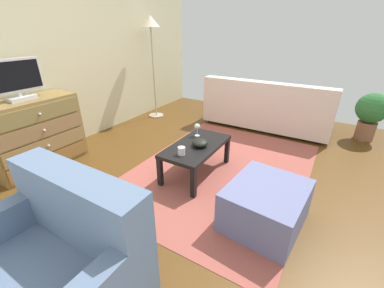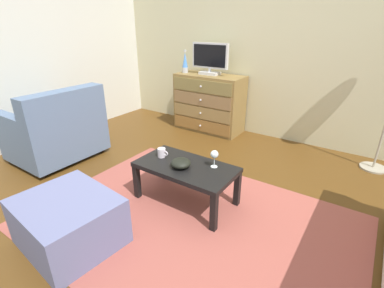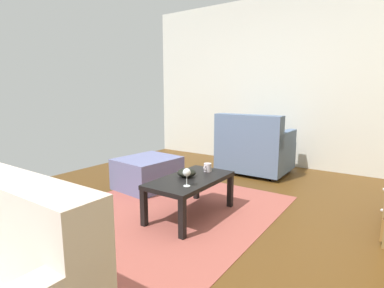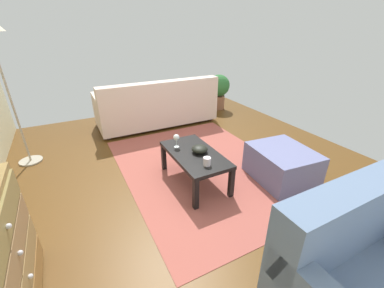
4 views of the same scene
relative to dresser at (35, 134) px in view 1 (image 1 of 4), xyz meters
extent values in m
cube|color=#553514|center=(0.84, -1.80, -0.44)|extent=(5.64, 4.71, 0.05)
cube|color=beige|center=(0.84, 0.31, 0.90)|extent=(5.64, 0.12, 2.65)
cube|color=#9C4D44|center=(1.04, -2.00, -0.42)|extent=(2.60, 1.90, 0.01)
cube|color=olive|center=(0.00, 0.01, 0.00)|extent=(1.02, 0.45, 0.84)
cube|color=olive|center=(0.00, -0.23, -0.29)|extent=(0.96, 0.02, 0.17)
sphere|color=silver|center=(0.00, -0.24, -0.29)|extent=(0.03, 0.03, 0.03)
cube|color=olive|center=(0.00, -0.23, -0.10)|extent=(0.96, 0.02, 0.17)
sphere|color=silver|center=(0.00, -0.24, -0.10)|extent=(0.03, 0.03, 0.03)
cube|color=olive|center=(0.00, -0.23, 0.10)|extent=(0.96, 0.02, 0.17)
sphere|color=silver|center=(0.00, -0.24, 0.10)|extent=(0.03, 0.03, 0.03)
cube|color=olive|center=(0.00, -0.23, 0.29)|extent=(0.96, 0.02, 0.17)
sphere|color=silver|center=(0.00, -0.24, 0.29)|extent=(0.03, 0.03, 0.03)
cube|color=silver|center=(-0.02, 0.03, 0.44)|extent=(0.28, 0.18, 0.04)
cylinder|color=silver|center=(-0.02, 0.03, 0.48)|extent=(0.04, 0.04, 0.05)
cube|color=silver|center=(-0.02, 0.03, 0.68)|extent=(0.57, 0.05, 0.35)
cube|color=black|center=(-0.02, 0.00, 0.68)|extent=(0.52, 0.01, 0.30)
cube|color=black|center=(0.40, -1.56, -0.25)|extent=(0.05, 0.05, 0.33)
cube|color=black|center=(1.24, -1.56, -0.25)|extent=(0.05, 0.05, 0.33)
cube|color=black|center=(0.40, -1.97, -0.25)|extent=(0.05, 0.05, 0.33)
cube|color=black|center=(1.24, -1.97, -0.25)|extent=(0.05, 0.05, 0.33)
cube|color=black|center=(0.82, -1.77, -0.06)|extent=(0.89, 0.48, 0.04)
cylinder|color=silver|center=(1.04, -1.65, -0.04)|extent=(0.06, 0.06, 0.00)
cylinder|color=silver|center=(1.04, -1.65, 0.00)|extent=(0.01, 0.01, 0.09)
sphere|color=silver|center=(1.04, -1.65, 0.08)|extent=(0.07, 0.07, 0.07)
cylinder|color=silver|center=(0.53, -1.75, 0.00)|extent=(0.08, 0.08, 0.08)
torus|color=silver|center=(0.58, -1.75, 0.00)|extent=(0.05, 0.01, 0.05)
ellipsoid|color=black|center=(0.81, -1.82, -0.01)|extent=(0.18, 0.18, 0.08)
cylinder|color=#332319|center=(3.15, -2.98, -0.39)|extent=(0.05, 0.05, 0.05)
cylinder|color=#332319|center=(3.15, -1.10, -0.39)|extent=(0.05, 0.05, 0.05)
cylinder|color=#332319|center=(2.46, -2.98, -0.39)|extent=(0.05, 0.05, 0.05)
cylinder|color=#332319|center=(2.46, -1.10, -0.39)|extent=(0.05, 0.05, 0.05)
cube|color=beige|center=(2.81, -2.04, -0.19)|extent=(0.85, 2.05, 0.36)
cube|color=beige|center=(2.48, -2.04, 0.19)|extent=(0.20, 2.05, 0.41)
cube|color=beige|center=(2.81, -3.00, 0.09)|extent=(0.81, 0.12, 0.20)
cube|color=beige|center=(2.81, -1.08, 0.09)|extent=(0.81, 0.12, 0.20)
cylinder|color=tan|center=(3.08, -2.19, 0.07)|extent=(0.16, 0.40, 0.16)
cylinder|color=#332319|center=(-0.71, -1.49, -0.39)|extent=(0.05, 0.05, 0.05)
cube|color=slate|center=(-0.73, -1.88, 0.23)|extent=(0.20, 0.95, 0.44)
cube|color=slate|center=(0.42, -2.69, -0.23)|extent=(0.76, 0.67, 0.38)
cylinder|color=#A59E8C|center=(2.23, -0.05, -0.41)|extent=(0.28, 0.28, 0.02)
cylinder|color=#A59E8C|center=(2.23, -0.05, 0.38)|extent=(0.02, 0.02, 1.56)
cone|color=beige|center=(2.23, -0.05, 1.25)|extent=(0.32, 0.32, 0.18)
cylinder|color=brown|center=(3.01, -3.51, -0.28)|extent=(0.26, 0.26, 0.28)
sphere|color=#2D6B33|center=(3.01, -3.51, 0.08)|extent=(0.44, 0.44, 0.44)
camera|label=1|loc=(-1.35, -3.01, 1.16)|focal=22.93mm
camera|label=2|loc=(2.11, -3.56, 1.12)|focal=26.24mm
camera|label=3|loc=(3.05, -0.22, 0.75)|focal=27.95mm
camera|label=4|loc=(-1.27, -0.64, 1.22)|focal=22.95mm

